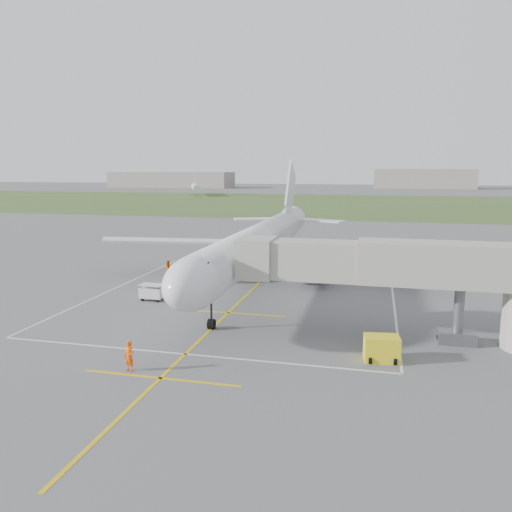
% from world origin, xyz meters
% --- Properties ---
extents(ground, '(700.00, 700.00, 0.00)m').
position_xyz_m(ground, '(0.00, 0.00, 0.00)').
color(ground, '#545457').
rests_on(ground, ground).
extents(grass_strip, '(700.00, 120.00, 0.02)m').
position_xyz_m(grass_strip, '(0.00, 130.00, 0.01)').
color(grass_strip, '#365726').
rests_on(grass_strip, ground).
extents(apron_markings, '(28.20, 60.00, 0.01)m').
position_xyz_m(apron_markings, '(0.00, -5.82, 0.01)').
color(apron_markings, gold).
rests_on(apron_markings, ground).
extents(airliner, '(38.93, 46.75, 13.52)m').
position_xyz_m(airliner, '(-0.00, 0.75, 4.39)').
color(airliner, silver).
rests_on(airliner, ground).
extents(jet_bridge, '(23.40, 5.00, 7.20)m').
position_xyz_m(jet_bridge, '(15.72, -13.50, 4.74)').
color(jet_bridge, gray).
rests_on(jet_bridge, ground).
extents(gpu_unit, '(2.38, 1.81, 1.66)m').
position_xyz_m(gpu_unit, '(12.77, -18.11, 0.82)').
color(gpu_unit, yellow).
rests_on(gpu_unit, ground).
extents(baggage_cart, '(2.27, 1.43, 1.53)m').
position_xyz_m(baggage_cart, '(-8.17, -7.66, 0.78)').
color(baggage_cart, silver).
rests_on(baggage_cart, ground).
extents(ramp_worker_nose, '(0.79, 0.62, 1.91)m').
position_xyz_m(ramp_worker_nose, '(-2.28, -23.43, 0.96)').
color(ramp_worker_nose, '#FF5408').
rests_on(ramp_worker_nose, ground).
extents(ramp_worker_wing, '(1.06, 1.04, 1.72)m').
position_xyz_m(ramp_worker_wing, '(-11.27, 3.32, 0.86)').
color(ramp_worker_wing, '#DE5F07').
rests_on(ramp_worker_wing, ground).
extents(distant_hangars, '(345.00, 49.00, 12.00)m').
position_xyz_m(distant_hangars, '(-16.15, 265.19, 5.17)').
color(distant_hangars, gray).
rests_on(distant_hangars, ground).
extents(distant_aircraft, '(170.70, 30.75, 8.85)m').
position_xyz_m(distant_aircraft, '(3.80, 171.48, 3.59)').
color(distant_aircraft, silver).
rests_on(distant_aircraft, ground).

